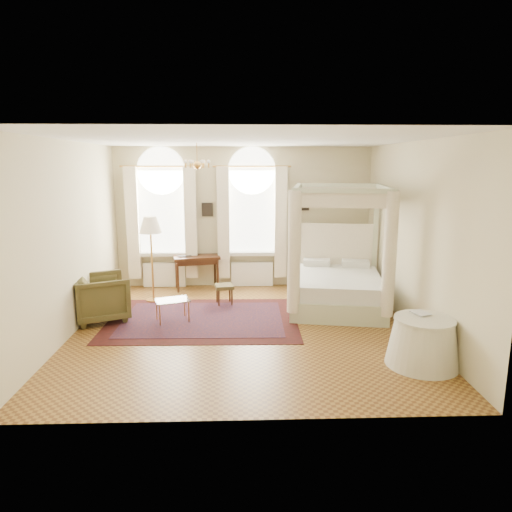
{
  "coord_description": "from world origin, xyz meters",
  "views": [
    {
      "loc": [
        -0.08,
        -7.79,
        2.91
      ],
      "look_at": [
        0.21,
        0.4,
        1.25
      ],
      "focal_mm": 32.0,
      "sensor_mm": 36.0,
      "label": 1
    }
  ],
  "objects_px": {
    "stool": "(224,288)",
    "nightstand": "(359,278)",
    "side_table": "(423,342)",
    "writing_desk": "(197,261)",
    "canopy_bed": "(337,281)",
    "armchair": "(102,297)",
    "coffee_table": "(172,302)",
    "floor_lamp": "(150,229)"
  },
  "relations": [
    {
      "from": "stool",
      "to": "coffee_table",
      "type": "bearing_deg",
      "value": -132.31
    },
    {
      "from": "writing_desk",
      "to": "armchair",
      "type": "height_order",
      "value": "armchair"
    },
    {
      "from": "stool",
      "to": "side_table",
      "type": "distance_m",
      "value": 4.29
    },
    {
      "from": "nightstand",
      "to": "writing_desk",
      "type": "bearing_deg",
      "value": 176.45
    },
    {
      "from": "canopy_bed",
      "to": "writing_desk",
      "type": "relative_size",
      "value": 2.24
    },
    {
      "from": "writing_desk",
      "to": "side_table",
      "type": "distance_m",
      "value": 5.68
    },
    {
      "from": "floor_lamp",
      "to": "nightstand",
      "type": "bearing_deg",
      "value": 8.58
    },
    {
      "from": "writing_desk",
      "to": "coffee_table",
      "type": "xyz_separation_m",
      "value": [
        -0.25,
        -2.27,
        -0.3
      ]
    },
    {
      "from": "stool",
      "to": "armchair",
      "type": "bearing_deg",
      "value": -158.47
    },
    {
      "from": "writing_desk",
      "to": "floor_lamp",
      "type": "xyz_separation_m",
      "value": [
        -0.85,
        -0.94,
        0.88
      ]
    },
    {
      "from": "floor_lamp",
      "to": "canopy_bed",
      "type": "bearing_deg",
      "value": -8.92
    },
    {
      "from": "side_table",
      "to": "writing_desk",
      "type": "bearing_deg",
      "value": 130.61
    },
    {
      "from": "stool",
      "to": "canopy_bed",
      "type": "bearing_deg",
      "value": -7.4
    },
    {
      "from": "nightstand",
      "to": "writing_desk",
      "type": "height_order",
      "value": "writing_desk"
    },
    {
      "from": "canopy_bed",
      "to": "writing_desk",
      "type": "bearing_deg",
      "value": 152.77
    },
    {
      "from": "stool",
      "to": "armchair",
      "type": "distance_m",
      "value": 2.45
    },
    {
      "from": "stool",
      "to": "coffee_table",
      "type": "xyz_separation_m",
      "value": [
        -0.94,
        -1.03,
        0.03
      ]
    },
    {
      "from": "stool",
      "to": "side_table",
      "type": "bearing_deg",
      "value": -45.52
    },
    {
      "from": "stool",
      "to": "floor_lamp",
      "type": "bearing_deg",
      "value": 168.81
    },
    {
      "from": "stool",
      "to": "floor_lamp",
      "type": "relative_size",
      "value": 0.24
    },
    {
      "from": "coffee_table",
      "to": "side_table",
      "type": "height_order",
      "value": "side_table"
    },
    {
      "from": "nightstand",
      "to": "stool",
      "type": "relative_size",
      "value": 1.33
    },
    {
      "from": "canopy_bed",
      "to": "coffee_table",
      "type": "bearing_deg",
      "value": -167.38
    },
    {
      "from": "writing_desk",
      "to": "stool",
      "type": "bearing_deg",
      "value": -61.13
    },
    {
      "from": "canopy_bed",
      "to": "nightstand",
      "type": "relative_size",
      "value": 4.51
    },
    {
      "from": "canopy_bed",
      "to": "floor_lamp",
      "type": "bearing_deg",
      "value": 171.08
    },
    {
      "from": "stool",
      "to": "armchair",
      "type": "relative_size",
      "value": 0.45
    },
    {
      "from": "writing_desk",
      "to": "floor_lamp",
      "type": "bearing_deg",
      "value": -132.3
    },
    {
      "from": "canopy_bed",
      "to": "nightstand",
      "type": "distance_m",
      "value": 1.56
    },
    {
      "from": "writing_desk",
      "to": "coffee_table",
      "type": "distance_m",
      "value": 2.31
    },
    {
      "from": "canopy_bed",
      "to": "side_table",
      "type": "height_order",
      "value": "canopy_bed"
    },
    {
      "from": "armchair",
      "to": "floor_lamp",
      "type": "bearing_deg",
      "value": -55.43
    },
    {
      "from": "nightstand",
      "to": "side_table",
      "type": "xyz_separation_m",
      "value": [
        -0.12,
        -4.07,
        0.07
      ]
    },
    {
      "from": "nightstand",
      "to": "coffee_table",
      "type": "height_order",
      "value": "nightstand"
    },
    {
      "from": "coffee_table",
      "to": "armchair",
      "type": "bearing_deg",
      "value": 174.44
    },
    {
      "from": "nightstand",
      "to": "coffee_table",
      "type": "relative_size",
      "value": 0.78
    },
    {
      "from": "canopy_bed",
      "to": "armchair",
      "type": "bearing_deg",
      "value": -172.58
    },
    {
      "from": "writing_desk",
      "to": "stool",
      "type": "relative_size",
      "value": 2.67
    },
    {
      "from": "armchair",
      "to": "coffee_table",
      "type": "height_order",
      "value": "armchair"
    },
    {
      "from": "stool",
      "to": "nightstand",
      "type": "bearing_deg",
      "value": 17.9
    },
    {
      "from": "coffee_table",
      "to": "side_table",
      "type": "xyz_separation_m",
      "value": [
        3.94,
        -2.03,
        -0.03
      ]
    },
    {
      "from": "stool",
      "to": "armchair",
      "type": "xyz_separation_m",
      "value": [
        -2.28,
        -0.9,
        0.09
      ]
    }
  ]
}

